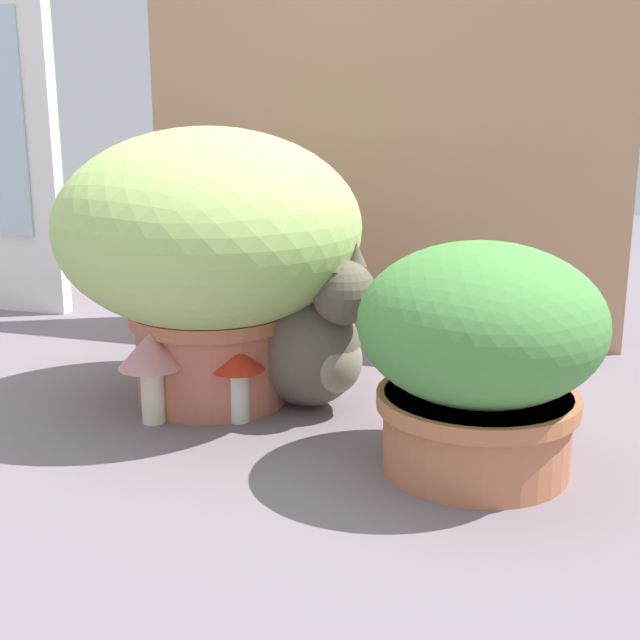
% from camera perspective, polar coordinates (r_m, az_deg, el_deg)
% --- Properties ---
extents(ground_plane, '(6.00, 6.00, 0.00)m').
position_cam_1_polar(ground_plane, '(1.55, -4.65, -6.00)').
color(ground_plane, slate).
extents(cardboard_backdrop, '(1.11, 0.03, 0.84)m').
position_cam_1_polar(cardboard_backdrop, '(1.98, 3.87, 10.86)').
color(cardboard_backdrop, tan).
rests_on(cardboard_backdrop, ground).
extents(grass_planter, '(0.54, 0.54, 0.50)m').
position_cam_1_polar(grass_planter, '(1.55, -7.35, 5.04)').
color(grass_planter, '#BF6854').
rests_on(grass_planter, ground).
extents(leafy_planter, '(0.36, 0.36, 0.35)m').
position_cam_1_polar(leafy_planter, '(1.28, 10.56, -2.06)').
color(leafy_planter, '#BB6F4B').
rests_on(leafy_planter, ground).
extents(cat, '(0.34, 0.29, 0.32)m').
position_cam_1_polar(cat, '(1.54, -0.90, -1.38)').
color(cat, '#5E5648').
rests_on(cat, ground).
extents(mushroom_ornament_red, '(0.09, 0.09, 0.13)m').
position_cam_1_polar(mushroom_ornament_red, '(1.48, -5.44, -3.27)').
color(mushroom_ornament_red, silver).
rests_on(mushroom_ornament_red, ground).
extents(mushroom_ornament_pink, '(0.11, 0.11, 0.16)m').
position_cam_1_polar(mushroom_ornament_pink, '(1.49, -11.15, -2.45)').
color(mushroom_ornament_pink, '#E9E4C3').
rests_on(mushroom_ornament_pink, ground).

